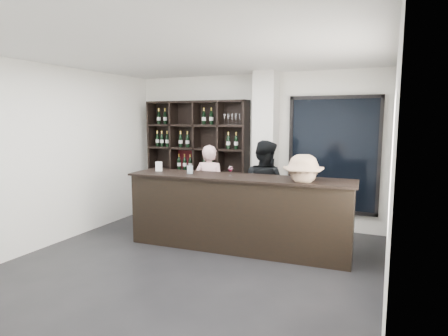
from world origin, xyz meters
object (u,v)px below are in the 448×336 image
at_px(taster_pink, 209,188).
at_px(customer, 302,208).
at_px(tasting_counter, 238,213).
at_px(taster_black, 264,189).
at_px(wine_shelf, 197,160).

height_order(taster_pink, customer, taster_pink).
distance_m(tasting_counter, taster_black, 0.81).
bearing_deg(taster_pink, taster_black, 170.82).
distance_m(wine_shelf, taster_black, 1.86).
height_order(wine_shelf, customer, wine_shelf).
xyz_separation_m(taster_pink, customer, (1.88, -0.80, -0.01)).
relative_size(tasting_counter, customer, 2.28).
height_order(wine_shelf, taster_pink, wine_shelf).
relative_size(tasting_counter, taster_pink, 2.24).
relative_size(wine_shelf, taster_black, 1.43).
bearing_deg(wine_shelf, customer, -31.03).
xyz_separation_m(wine_shelf, tasting_counter, (1.50, -1.47, -0.62)).
bearing_deg(taster_black, taster_pink, 16.07).
height_order(wine_shelf, taster_black, wine_shelf).
bearing_deg(taster_pink, wine_shelf, -57.48).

